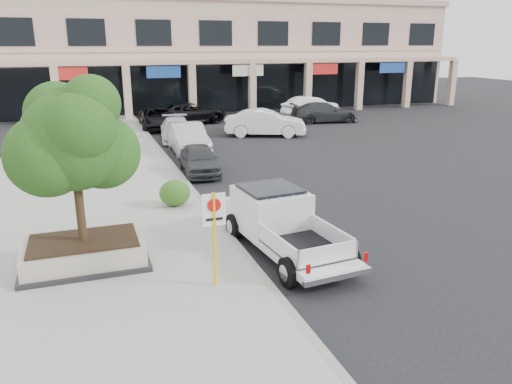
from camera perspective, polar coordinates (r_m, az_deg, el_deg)
ground at (r=14.61m, az=4.28°, el=-6.43°), size 120.00×120.00×0.00m
sidewalk at (r=19.14m, az=-18.56°, el=-1.38°), size 8.00×52.00×0.15m
curb at (r=19.53m, az=-6.95°, el=-0.25°), size 0.20×52.00×0.15m
strip_mall at (r=48.15m, az=-3.18°, el=15.50°), size 40.55×12.43×9.50m
planter at (r=13.88m, az=-18.99°, el=-6.50°), size 3.20×2.20×0.68m
planter_tree at (r=13.21m, az=-19.62°, el=5.64°), size 2.90×2.55×4.00m
no_parking_sign at (r=11.62m, az=-4.79°, el=-3.99°), size 0.55×0.09×2.30m
hedge at (r=17.90m, az=-9.27°, el=-0.12°), size 1.10×0.99×0.93m
pickup_truck at (r=13.95m, az=3.45°, el=-3.80°), size 2.51×5.58×1.70m
curb_car_a at (r=22.78m, az=-6.50°, el=3.73°), size 1.92×4.01×1.32m
curb_car_b at (r=27.24m, az=-7.80°, el=6.10°), size 1.78×4.86×1.59m
curb_car_c at (r=31.01m, az=-9.07°, el=7.09°), size 2.48×4.82×1.34m
curb_car_d at (r=35.61m, az=-11.13°, el=8.28°), size 2.63×5.25×1.43m
lot_car_a at (r=34.67m, az=1.23°, el=8.41°), size 4.40×1.93×1.47m
lot_car_b at (r=32.06m, az=1.08°, el=7.91°), size 5.38×3.52×1.68m
lot_car_c at (r=38.14m, az=7.85°, el=9.01°), size 5.29×2.74×1.46m
lot_car_d at (r=37.32m, az=-7.70°, el=8.93°), size 6.16×4.12×1.57m
lot_car_e at (r=42.13m, az=6.89°, el=9.69°), size 4.29×3.11×1.36m
lot_car_f at (r=40.75m, az=6.24°, el=9.66°), size 5.22×3.26×1.62m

